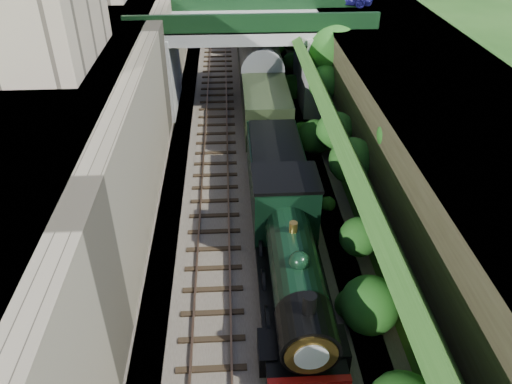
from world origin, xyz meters
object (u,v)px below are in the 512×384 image
road_bridge (257,50)px  locomotive (292,262)px  tender (275,171)px  tree (334,52)px

road_bridge → locomotive: 19.87m
locomotive → tender: (-0.00, 7.36, -0.27)m
tree → road_bridge: bearing=154.3°
locomotive → tender: bearing=90.0°
road_bridge → locomotive: size_ratio=1.56×
tree → tender: tree is taller
locomotive → tender: size_ratio=1.70×
tree → tender: 11.46m
locomotive → road_bridge: bearing=90.7°
tender → tree: bearing=64.7°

